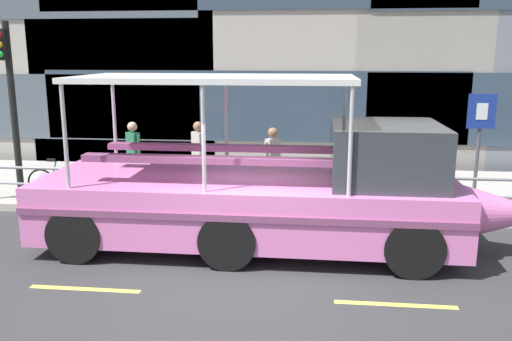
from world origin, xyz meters
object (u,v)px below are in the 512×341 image
duck_tour_boat (276,194)px  pedestrian_mid_right (198,149)px  traffic_light_pole (10,92)px  pedestrian_near_bow (410,157)px  pedestrian_mid_left (273,156)px  pedestrian_near_stern (133,149)px  parking_sign (480,132)px  leaned_bicycle (61,182)px

duck_tour_boat → pedestrian_mid_right: bearing=122.8°
traffic_light_pole → pedestrian_near_bow: size_ratio=2.35×
duck_tour_boat → traffic_light_pole: bearing=159.6°
duck_tour_boat → pedestrian_mid_left: duck_tour_boat is taller
pedestrian_near_bow → pedestrian_near_stern: (-6.80, 0.29, -0.01)m
parking_sign → pedestrian_near_stern: 8.26m
traffic_light_pole → pedestrian_mid_right: traffic_light_pole is taller
traffic_light_pole → parking_sign: bearing=0.1°
pedestrian_near_bow → pedestrian_near_stern: size_ratio=1.01×
pedestrian_near_bow → pedestrian_near_stern: bearing=177.6°
traffic_light_pole → pedestrian_near_bow: (9.52, 0.45, -1.47)m
pedestrian_mid_right → pedestrian_near_bow: bearing=-6.8°
leaned_bicycle → pedestrian_near_bow: pedestrian_near_bow is taller
leaned_bicycle → duck_tour_boat: duck_tour_boat is taller
traffic_light_pole → pedestrian_mid_right: bearing=13.8°
pedestrian_mid_left → leaned_bicycle: bearing=-174.9°
parking_sign → pedestrian_near_bow: bearing=163.4°
parking_sign → leaned_bicycle: size_ratio=1.49×
leaned_bicycle → pedestrian_mid_right: 3.45m
duck_tour_boat → pedestrian_near_stern: size_ratio=5.47×
traffic_light_pole → duck_tour_boat: 7.25m
pedestrian_mid_left → pedestrian_mid_right: 2.11m
leaned_bicycle → pedestrian_near_stern: bearing=29.6°
leaned_bicycle → pedestrian_near_stern: size_ratio=0.98×
parking_sign → pedestrian_near_bow: parking_sign is taller
traffic_light_pole → duck_tour_boat: (6.61, -2.46, -1.68)m
leaned_bicycle → pedestrian_mid_right: pedestrian_mid_right is taller
parking_sign → duck_tour_boat: bearing=-150.0°
pedestrian_near_bow → pedestrian_mid_left: size_ratio=1.02×
duck_tour_boat → pedestrian_near_stern: 5.04m
parking_sign → pedestrian_mid_left: (-4.62, 0.29, -0.71)m
pedestrian_near_stern → traffic_light_pole: bearing=-165.0°
leaned_bicycle → pedestrian_mid_left: pedestrian_mid_left is taller
pedestrian_near_bow → pedestrian_mid_right: bearing=173.2°
parking_sign → pedestrian_mid_left: parking_sign is taller
pedestrian_mid_left → pedestrian_mid_right: pedestrian_mid_right is taller
traffic_light_pole → leaned_bicycle: bearing=-7.0°
pedestrian_mid_right → pedestrian_mid_left: bearing=-20.8°
pedestrian_near_stern → parking_sign: bearing=-4.9°
parking_sign → duck_tour_boat: size_ratio=0.27×
duck_tour_boat → pedestrian_near_bow: size_ratio=5.44×
pedestrian_near_stern → pedestrian_mid_left: bearing=-6.7°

